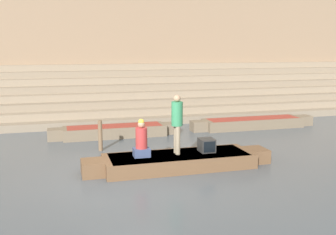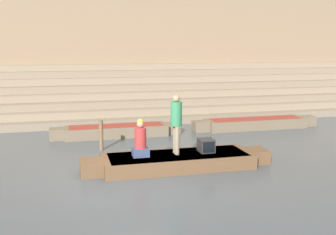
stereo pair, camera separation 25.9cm
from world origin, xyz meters
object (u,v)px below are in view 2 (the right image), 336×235
object	(u,v)px
person_rowing	(140,141)
mooring_post	(101,135)
rowboat_main	(178,161)
moored_boat_shore	(256,123)
person_standing	(176,120)
tv_set	(206,145)
moored_boat_distant	(117,131)

from	to	relation	value
person_rowing	mooring_post	distance (m)	2.76
rowboat_main	moored_boat_shore	xyz separation A→B (m)	(4.93, 4.76, 0.01)
person_standing	rowboat_main	bearing A→B (deg)	-54.43
person_standing	moored_boat_shore	xyz separation A→B (m)	(4.97, 4.67, -1.20)
person_standing	moored_boat_shore	world-z (taller)	person_standing
tv_set	person_standing	bearing A→B (deg)	172.10
tv_set	person_rowing	bearing A→B (deg)	173.94
person_rowing	moored_boat_distant	xyz separation A→B (m)	(-0.12, 4.64, -0.63)
moored_boat_shore	tv_set	bearing A→B (deg)	-129.13
rowboat_main	moored_boat_shore	distance (m)	6.86
rowboat_main	person_standing	distance (m)	1.21
mooring_post	person_rowing	bearing A→B (deg)	-70.56
person_standing	moored_boat_distant	distance (m)	4.91
person_standing	tv_set	world-z (taller)	person_standing
moored_boat_distant	mooring_post	xyz separation A→B (m)	(-0.79, -2.06, 0.30)
moored_boat_distant	mooring_post	distance (m)	2.22
person_standing	moored_boat_distant	world-z (taller)	person_standing
tv_set	mooring_post	distance (m)	3.89
tv_set	moored_boat_distant	distance (m)	5.11
rowboat_main	mooring_post	world-z (taller)	mooring_post
person_standing	person_rowing	world-z (taller)	person_standing
moored_boat_distant	tv_set	bearing A→B (deg)	-67.06
person_standing	person_rowing	size ratio (longest dim) A/B	1.59
tv_set	moored_boat_distant	bearing A→B (deg)	108.37
person_rowing	person_standing	bearing A→B (deg)	8.86
rowboat_main	person_rowing	distance (m)	1.29
rowboat_main	mooring_post	xyz separation A→B (m)	(-2.03, 2.64, 0.31)
moored_boat_shore	moored_boat_distant	xyz separation A→B (m)	(-6.17, -0.07, 0.00)
moored_boat_shore	rowboat_main	bearing A→B (deg)	-134.47
tv_set	rowboat_main	bearing A→B (deg)	177.83
rowboat_main	tv_set	xyz separation A→B (m)	(0.90, 0.07, 0.39)
person_standing	person_rowing	xyz separation A→B (m)	(-1.08, -0.04, -0.57)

